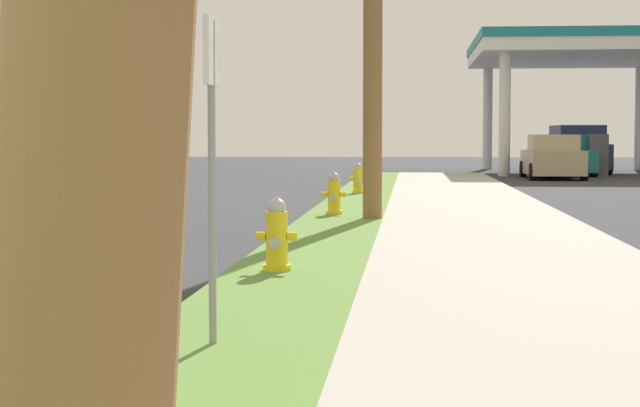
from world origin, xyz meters
The scene contains 9 objects.
fire_hydrant_nearest centered at (0.64, 2.53, 0.45)m, with size 0.42×0.38×0.74m.
fire_hydrant_second centered at (0.51, 9.14, 0.45)m, with size 0.42×0.38×0.74m.
fire_hydrant_third centered at (0.52, 17.15, 0.45)m, with size 0.42×0.37×0.74m.
fire_hydrant_fourth centered at (0.58, 24.29, 0.45)m, with size 0.42×0.37×0.74m.
fire_hydrant_fifth centered at (0.50, 30.48, 0.45)m, with size 0.42×0.37×0.74m.
street_sign_post centered at (0.58, 5.30, 1.63)m, with size 0.05×0.36×2.12m.
car_tan_by_near_pump centered at (6.89, 37.04, 0.72)m, with size 1.97×4.51×1.57m.
car_teal_by_far_pump centered at (7.68, 40.54, 0.72)m, with size 2.25×4.63×1.57m.
truck_navy_at_forecourt centered at (8.50, 43.46, 0.91)m, with size 2.61×5.57×1.97m.
Camera 1 is at (1.86, -1.52, 1.46)m, focal length 59.90 mm.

